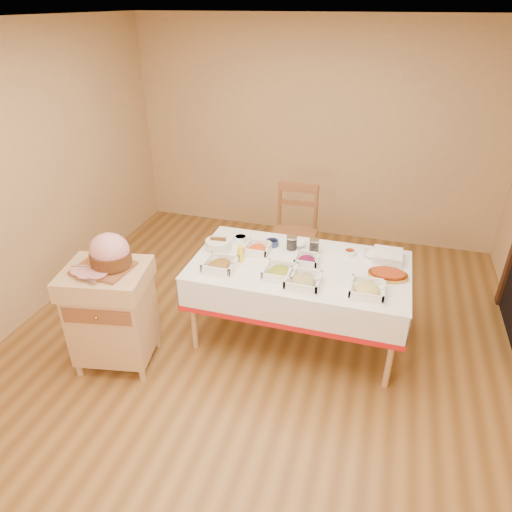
{
  "coord_description": "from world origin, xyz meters",
  "views": [
    {
      "loc": [
        0.89,
        -2.99,
        2.71
      ],
      "look_at": [
        -0.06,
        0.2,
        0.84
      ],
      "focal_mm": 32.0,
      "sensor_mm": 36.0,
      "label": 1
    }
  ],
  "objects_px": {
    "dining_table": "(299,280)",
    "preserve_jar_left": "(292,243)",
    "dining_chair": "(294,232)",
    "preserve_jar_right": "(314,246)",
    "brass_platter": "(388,274)",
    "ham_on_board": "(109,254)",
    "butcher_cart": "(112,311)",
    "plate_stack": "(388,256)",
    "bread_basket": "(218,244)",
    "mustard_bottle": "(240,253)"
  },
  "relations": [
    {
      "from": "dining_chair",
      "to": "butcher_cart",
      "type": "bearing_deg",
      "value": -121.82
    },
    {
      "from": "preserve_jar_left",
      "to": "mustard_bottle",
      "type": "bearing_deg",
      "value": -137.9
    },
    {
      "from": "dining_table",
      "to": "ham_on_board",
      "type": "xyz_separation_m",
      "value": [
        -1.34,
        -0.72,
        0.43
      ]
    },
    {
      "from": "ham_on_board",
      "to": "mustard_bottle",
      "type": "relative_size",
      "value": 2.51
    },
    {
      "from": "dining_chair",
      "to": "brass_platter",
      "type": "bearing_deg",
      "value": -46.25
    },
    {
      "from": "dining_table",
      "to": "butcher_cart",
      "type": "relative_size",
      "value": 2.01
    },
    {
      "from": "ham_on_board",
      "to": "plate_stack",
      "type": "relative_size",
      "value": 1.8
    },
    {
      "from": "dining_table",
      "to": "preserve_jar_left",
      "type": "xyz_separation_m",
      "value": [
        -0.13,
        0.25,
        0.22
      ]
    },
    {
      "from": "preserve_jar_right",
      "to": "ham_on_board",
      "type": "bearing_deg",
      "value": -144.97
    },
    {
      "from": "dining_chair",
      "to": "plate_stack",
      "type": "bearing_deg",
      "value": -37.84
    },
    {
      "from": "butcher_cart",
      "to": "preserve_jar_left",
      "type": "xyz_separation_m",
      "value": [
        1.25,
        1.0,
        0.3
      ]
    },
    {
      "from": "dining_table",
      "to": "ham_on_board",
      "type": "relative_size",
      "value": 4.17
    },
    {
      "from": "butcher_cart",
      "to": "ham_on_board",
      "type": "relative_size",
      "value": 2.07
    },
    {
      "from": "bread_basket",
      "to": "brass_platter",
      "type": "xyz_separation_m",
      "value": [
        1.48,
        -0.05,
        -0.02
      ]
    },
    {
      "from": "mustard_bottle",
      "to": "dining_chair",
      "type": "bearing_deg",
      "value": 78.46
    },
    {
      "from": "bread_basket",
      "to": "brass_platter",
      "type": "bearing_deg",
      "value": -2.05
    },
    {
      "from": "preserve_jar_right",
      "to": "dining_table",
      "type": "bearing_deg",
      "value": -104.72
    },
    {
      "from": "preserve_jar_right",
      "to": "plate_stack",
      "type": "height_order",
      "value": "preserve_jar_right"
    },
    {
      "from": "plate_stack",
      "to": "bread_basket",
      "type": "bearing_deg",
      "value": -171.26
    },
    {
      "from": "butcher_cart",
      "to": "plate_stack",
      "type": "bearing_deg",
      "value": 26.57
    },
    {
      "from": "mustard_bottle",
      "to": "brass_platter",
      "type": "bearing_deg",
      "value": 4.8
    },
    {
      "from": "preserve_jar_left",
      "to": "brass_platter",
      "type": "height_order",
      "value": "preserve_jar_left"
    },
    {
      "from": "preserve_jar_left",
      "to": "plate_stack",
      "type": "relative_size",
      "value": 0.52
    },
    {
      "from": "preserve_jar_right",
      "to": "bread_basket",
      "type": "relative_size",
      "value": 0.48
    },
    {
      "from": "preserve_jar_right",
      "to": "butcher_cart",
      "type": "bearing_deg",
      "value": -144.88
    },
    {
      "from": "bread_basket",
      "to": "preserve_jar_left",
      "type": "bearing_deg",
      "value": 15.94
    },
    {
      "from": "preserve_jar_left",
      "to": "preserve_jar_right",
      "type": "xyz_separation_m",
      "value": [
        0.2,
        0.02,
        -0.01
      ]
    },
    {
      "from": "preserve_jar_right",
      "to": "brass_platter",
      "type": "relative_size",
      "value": 0.35
    },
    {
      "from": "ham_on_board",
      "to": "brass_platter",
      "type": "bearing_deg",
      "value": 19.56
    },
    {
      "from": "preserve_jar_left",
      "to": "butcher_cart",
      "type": "bearing_deg",
      "value": -141.48
    },
    {
      "from": "mustard_bottle",
      "to": "ham_on_board",
      "type": "bearing_deg",
      "value": -143.17
    },
    {
      "from": "ham_on_board",
      "to": "bread_basket",
      "type": "height_order",
      "value": "ham_on_board"
    },
    {
      "from": "bread_basket",
      "to": "dining_table",
      "type": "bearing_deg",
      "value": -4.96
    },
    {
      "from": "mustard_bottle",
      "to": "bread_basket",
      "type": "xyz_separation_m",
      "value": [
        -0.26,
        0.16,
        -0.03
      ]
    },
    {
      "from": "dining_table",
      "to": "mustard_bottle",
      "type": "bearing_deg",
      "value": -169.8
    },
    {
      "from": "dining_table",
      "to": "preserve_jar_right",
      "type": "distance_m",
      "value": 0.35
    },
    {
      "from": "preserve_jar_left",
      "to": "brass_platter",
      "type": "distance_m",
      "value": 0.88
    },
    {
      "from": "butcher_cart",
      "to": "ham_on_board",
      "type": "height_order",
      "value": "ham_on_board"
    },
    {
      "from": "butcher_cart",
      "to": "brass_platter",
      "type": "bearing_deg",
      "value": 20.01
    },
    {
      "from": "preserve_jar_right",
      "to": "bread_basket",
      "type": "height_order",
      "value": "preserve_jar_right"
    },
    {
      "from": "dining_chair",
      "to": "preserve_jar_right",
      "type": "bearing_deg",
      "value": -66.54
    },
    {
      "from": "preserve_jar_right",
      "to": "mustard_bottle",
      "type": "bearing_deg",
      "value": -147.79
    },
    {
      "from": "dining_table",
      "to": "brass_platter",
      "type": "xyz_separation_m",
      "value": [
        0.72,
        0.01,
        0.18
      ]
    },
    {
      "from": "mustard_bottle",
      "to": "brass_platter",
      "type": "height_order",
      "value": "mustard_bottle"
    },
    {
      "from": "preserve_jar_left",
      "to": "preserve_jar_right",
      "type": "distance_m",
      "value": 0.2
    },
    {
      "from": "dining_chair",
      "to": "preserve_jar_right",
      "type": "height_order",
      "value": "dining_chair"
    },
    {
      "from": "dining_table",
      "to": "plate_stack",
      "type": "relative_size",
      "value": 7.51
    },
    {
      "from": "ham_on_board",
      "to": "brass_platter",
      "type": "height_order",
      "value": "ham_on_board"
    },
    {
      "from": "ham_on_board",
      "to": "bread_basket",
      "type": "distance_m",
      "value": 1.0
    },
    {
      "from": "plate_stack",
      "to": "brass_platter",
      "type": "bearing_deg",
      "value": -86.57
    }
  ]
}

